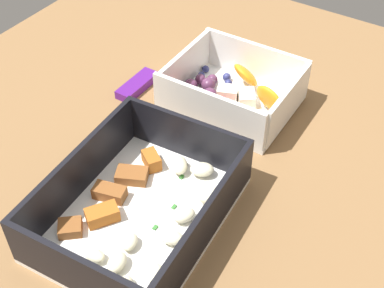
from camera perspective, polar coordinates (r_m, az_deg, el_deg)
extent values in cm
cube|color=brown|center=(67.43, 0.37, -0.57)|extent=(80.00, 80.00, 2.00)
cube|color=white|center=(58.63, -5.49, -7.77)|extent=(22.75, 17.76, 0.60)
cube|color=black|center=(51.40, -12.23, -13.38)|extent=(1.75, 16.28, 5.89)
cube|color=black|center=(62.34, -0.48, 0.71)|extent=(1.75, 16.28, 5.89)
cube|color=black|center=(59.72, -12.04, -2.87)|extent=(20.45, 2.04, 5.89)
cube|color=black|center=(53.51, 1.44, -8.74)|extent=(20.45, 2.04, 5.89)
ellipsoid|color=beige|center=(55.30, -2.13, -9.98)|extent=(2.57, 2.85, 1.17)
ellipsoid|color=beige|center=(53.98, -8.02, -12.41)|extent=(2.80, 2.20, 1.26)
ellipsoid|color=beige|center=(52.77, -3.81, -13.79)|extent=(3.08, 3.06, 1.28)
ellipsoid|color=beige|center=(61.87, -1.38, -2.25)|extent=(3.41, 3.27, 1.40)
ellipsoid|color=beige|center=(61.39, 1.07, -2.72)|extent=(3.03, 3.35, 1.38)
ellipsoid|color=beige|center=(57.04, -0.85, -7.60)|extent=(3.00, 2.71, 1.24)
ellipsoid|color=beige|center=(55.38, -6.68, -10.35)|extent=(2.51, 2.02, 1.10)
ellipsoid|color=beige|center=(58.66, 2.01, -5.51)|extent=(3.52, 3.39, 1.45)
ellipsoid|color=beige|center=(54.95, -10.34, -11.63)|extent=(1.75, 2.31, 1.07)
ellipsoid|color=beige|center=(52.72, -7.18, -14.65)|extent=(2.38, 2.03, 1.01)
cube|color=#AD5B1E|center=(57.95, -9.56, -7.46)|extent=(3.95, 3.54, 1.59)
cube|color=brown|center=(60.00, -8.80, -5.15)|extent=(2.70, 3.95, 1.42)
cube|color=brown|center=(61.56, -6.44, -3.36)|extent=(3.63, 4.24, 1.24)
cube|color=brown|center=(57.75, -12.89, -8.72)|extent=(3.23, 3.25, 1.18)
cube|color=#AD5B1E|center=(62.76, -4.34, -1.73)|extent=(2.80, 3.12, 1.71)
cube|color=#387A33|center=(53.28, -7.01, -14.91)|extent=(0.60, 0.40, 0.20)
cube|color=#387A33|center=(57.11, -3.95, -8.89)|extent=(0.60, 0.40, 0.20)
cube|color=#387A33|center=(61.75, -1.13, -3.54)|extent=(0.60, 0.40, 0.20)
cube|color=#387A33|center=(58.80, -1.93, -6.71)|extent=(0.60, 0.40, 0.20)
cube|color=white|center=(72.45, 4.41, 4.31)|extent=(13.52, 16.05, 0.60)
cube|color=white|center=(66.14, 1.93, 3.48)|extent=(0.85, 15.85, 5.61)
cube|color=white|center=(75.23, 6.86, 8.72)|extent=(0.85, 15.85, 5.61)
cube|color=white|center=(73.58, -0.73, 8.17)|extent=(12.08, 0.79, 5.61)
cube|color=white|center=(68.24, 10.19, 4.17)|extent=(12.08, 0.79, 5.61)
ellipsoid|color=orange|center=(69.73, 8.24, 4.85)|extent=(3.58, 4.65, 4.35)
ellipsoid|color=orange|center=(73.60, 5.99, 7.26)|extent=(5.38, 5.49, 4.02)
cube|color=#F4EACC|center=(68.19, 6.66, 2.44)|extent=(2.94, 3.35, 1.68)
cube|color=red|center=(69.90, 3.61, 3.83)|extent=(2.37, 2.93, 1.60)
cube|color=#F4EACC|center=(72.40, 3.81, 5.46)|extent=(2.96, 3.35, 1.67)
cube|color=#F4EACC|center=(71.71, 5.85, 4.92)|extent=(3.61, 3.43, 1.74)
sphere|color=#562D4C|center=(74.83, 0.90, 6.92)|extent=(1.51, 1.51, 1.51)
sphere|color=#562D4C|center=(71.69, 1.90, 5.27)|extent=(1.99, 1.99, 1.99)
sphere|color=#562D4C|center=(72.00, 0.53, 5.38)|extent=(1.78, 1.78, 1.78)
sphere|color=#562D4C|center=(74.82, 2.18, 6.88)|extent=(1.51, 1.51, 1.51)
sphere|color=#562D4C|center=(73.41, -0.13, 6.28)|extent=(1.87, 1.87, 1.87)
sphere|color=#562D4C|center=(73.51, 1.77, 6.36)|extent=(1.98, 1.98, 1.98)
cone|color=red|center=(70.76, -1.39, 4.70)|extent=(2.52, 2.52, 2.01)
cone|color=red|center=(69.22, 1.31, 3.78)|extent=(2.75, 2.75, 2.20)
sphere|color=navy|center=(74.58, 3.91, 6.48)|extent=(1.12, 1.12, 1.12)
sphere|color=navy|center=(75.70, 3.73, 7.15)|extent=(1.19, 1.19, 1.19)
sphere|color=navy|center=(77.28, 1.47, 8.01)|extent=(1.02, 1.02, 1.02)
sphere|color=navy|center=(76.03, 1.00, 7.36)|extent=(1.05, 1.05, 1.05)
cube|color=#51197A|center=(75.43, -5.86, 6.28)|extent=(7.02, 2.46, 1.20)
cylinder|color=white|center=(81.66, 3.85, 9.99)|extent=(3.44, 3.44, 2.05)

